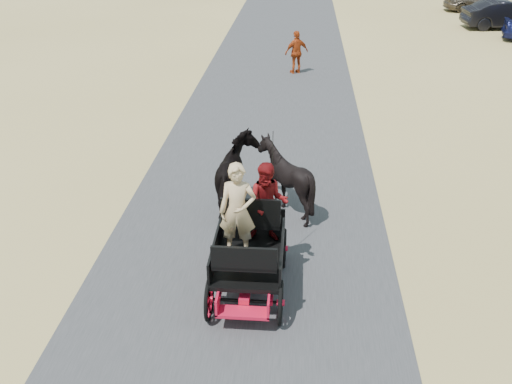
# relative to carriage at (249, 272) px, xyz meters

# --- Properties ---
(ground) EXTENTS (140.00, 140.00, 0.00)m
(ground) POSITION_rel_carriage_xyz_m (-0.17, -1.67, -0.36)
(ground) COLOR tan
(road) EXTENTS (6.00, 140.00, 0.01)m
(road) POSITION_rel_carriage_xyz_m (-0.17, -1.67, -0.35)
(road) COLOR #38383A
(road) RESTS_ON ground
(carriage) EXTENTS (1.30, 2.40, 0.72)m
(carriage) POSITION_rel_carriage_xyz_m (0.00, 0.00, 0.00)
(carriage) COLOR black
(carriage) RESTS_ON ground
(horse_left) EXTENTS (0.91, 2.01, 1.70)m
(horse_left) POSITION_rel_carriage_xyz_m (-0.55, 3.00, 0.49)
(horse_left) COLOR black
(horse_left) RESTS_ON ground
(horse_right) EXTENTS (1.37, 1.54, 1.70)m
(horse_right) POSITION_rel_carriage_xyz_m (0.55, 3.00, 0.49)
(horse_right) COLOR black
(horse_right) RESTS_ON ground
(driver_man) EXTENTS (0.66, 0.43, 1.80)m
(driver_man) POSITION_rel_carriage_xyz_m (-0.20, 0.05, 1.26)
(driver_man) COLOR tan
(driver_man) RESTS_ON carriage
(passenger_woman) EXTENTS (0.77, 0.60, 1.58)m
(passenger_woman) POSITION_rel_carriage_xyz_m (0.30, 0.60, 1.15)
(passenger_woman) COLOR #660C0F
(passenger_woman) RESTS_ON carriage
(pedestrian) EXTENTS (1.09, 0.82, 1.73)m
(pedestrian) POSITION_rel_carriage_xyz_m (0.61, 14.64, 0.50)
(pedestrian) COLOR #A03712
(pedestrian) RESTS_ON ground
(car_b) EXTENTS (4.65, 1.94, 1.50)m
(car_b) POSITION_rel_carriage_xyz_m (11.87, 24.41, 0.39)
(car_b) COLOR black
(car_b) RESTS_ON ground
(car_c) EXTENTS (4.21, 1.85, 1.20)m
(car_c) POSITION_rel_carriage_xyz_m (11.77, 29.68, 0.24)
(car_c) COLOR brown
(car_c) RESTS_ON ground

